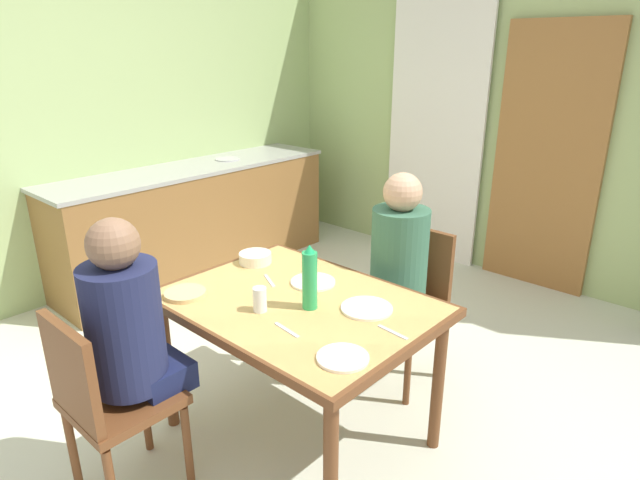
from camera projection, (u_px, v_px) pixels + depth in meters
The scene contains 21 objects.
ground_plane at pixel (252, 409), 2.83m from camera, with size 6.98×6.98×0.00m, color beige.
wall_back at pixel (501, 113), 4.25m from camera, with size 4.40×0.10×2.62m, color #A4BC77.
wall_left at pixel (133, 114), 4.18m from camera, with size 0.10×4.03×2.62m, color #A4BF7A.
door_wooden at pixel (547, 160), 4.03m from camera, with size 0.80×0.05×2.00m, color #966332.
curtain_panel at pixel (435, 134), 4.59m from camera, with size 0.90×0.03×2.20m, color white.
kitchen_counter at pixel (197, 219), 4.46m from camera, with size 0.61×2.42×0.91m.
dining_table at pixel (298, 316), 2.43m from camera, with size 1.20×0.89×0.73m.
chair_near_diner at pixel (105, 399), 2.12m from camera, with size 0.40×0.40×0.87m.
chair_far_diner at pixel (409, 296), 2.99m from camera, with size 0.40×0.40×0.87m.
person_near_diner at pixel (128, 323), 2.11m from camera, with size 0.30×0.37×0.77m.
person_far_diner at pixel (398, 255), 2.80m from camera, with size 0.30×0.37×0.77m.
water_bottle_green_near at pixel (310, 279), 2.29m from camera, with size 0.07×0.07×0.29m.
serving_bowl_center at pixel (255, 258), 2.82m from camera, with size 0.17×0.17×0.06m, color silver.
dinner_plate_near_left at pixel (343, 358), 1.95m from camera, with size 0.19×0.19×0.01m, color white.
dinner_plate_near_right at pixel (367, 308), 2.32m from camera, with size 0.23×0.23×0.01m, color white.
dinner_plate_far_center at pixel (313, 282), 2.58m from camera, with size 0.22×0.22×0.01m, color white.
drinking_glass_by_near_diner at pixel (260, 299), 2.30m from camera, with size 0.06×0.06×0.11m, color silver.
bread_plate_sliced at pixel (185, 293), 2.45m from camera, with size 0.19×0.19×0.02m, color #DBB77A.
cutlery_knife_near at pixel (269, 281), 2.60m from camera, with size 0.15×0.02×0.00m, color silver.
cutlery_fork_near at pixel (393, 332), 2.14m from camera, with size 0.15×0.02×0.00m, color silver.
cutlery_knife_far at pixel (287, 330), 2.15m from camera, with size 0.15×0.02×0.00m, color silver.
Camera 1 is at (1.85, -1.50, 1.81)m, focal length 30.01 mm.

